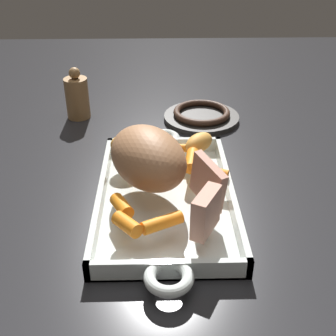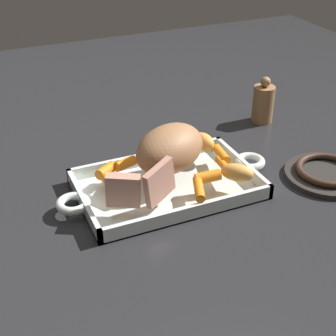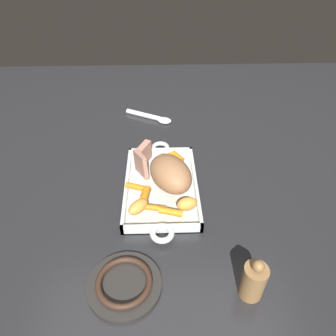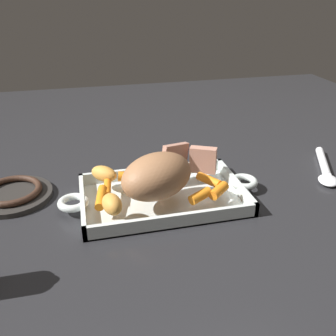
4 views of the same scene
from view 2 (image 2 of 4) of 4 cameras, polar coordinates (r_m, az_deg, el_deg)
The scene contains 16 objects.
ground_plane at distance 0.98m, azimuth -0.07°, elevation -2.57°, with size 2.05×2.05×0.00m, color #232326.
roasting_dish at distance 0.98m, azimuth -0.07°, elevation -2.10°, with size 0.44×0.22×0.03m.
pork_roast at distance 0.97m, azimuth 0.21°, elevation 2.22°, with size 0.16×0.11×0.09m, color #9A6945.
roast_slice_thin at distance 0.88m, azimuth -5.13°, elevation -2.57°, with size 0.02×0.06×0.06m, color tan.
roast_slice_thick at distance 0.89m, azimuth -0.99°, elevation -1.66°, with size 0.01×0.07×0.07m, color tan.
baby_carrot_center_left at distance 0.95m, azimuth 4.58°, elevation -1.02°, with size 0.02×0.02×0.05m, color orange.
baby_carrot_long at distance 1.00m, azimuth -4.90°, elevation 0.52°, with size 0.02×0.02×0.05m, color orange.
baby_carrot_center_right at distance 0.92m, azimuth 3.55°, elevation -2.38°, with size 0.02×0.02×0.06m, color orange.
baby_carrot_northeast at distance 0.98m, azimuth -7.10°, elevation -0.27°, with size 0.02×0.02×0.05m, color orange.
baby_carrot_southeast at distance 1.03m, azimuth 6.12°, elevation 1.58°, with size 0.02×0.02×0.06m, color orange.
baby_carrot_short at distance 1.00m, azimuth 6.44°, elevation 0.23°, with size 0.02×0.02×0.06m, color orange.
baby_carrot_southwest at distance 0.94m, azimuth -5.98°, elevation -1.69°, with size 0.02×0.02×0.06m, color orange.
potato_halved at distance 0.96m, azimuth 7.90°, elevation -0.51°, with size 0.06×0.04×0.03m, color gold.
potato_golden_large at distance 1.06m, azimuth 4.08°, elevation 2.99°, with size 0.06×0.04×0.04m, color gold.
stove_burner_rear at distance 1.07m, azimuth 17.67°, elevation -0.53°, with size 0.17×0.17×0.03m.
pepper_mill at distance 1.26m, azimuth 10.84°, elevation 7.33°, with size 0.05×0.05×0.12m.
Camera 2 is at (-0.33, -0.75, 0.55)m, focal length 53.32 mm.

